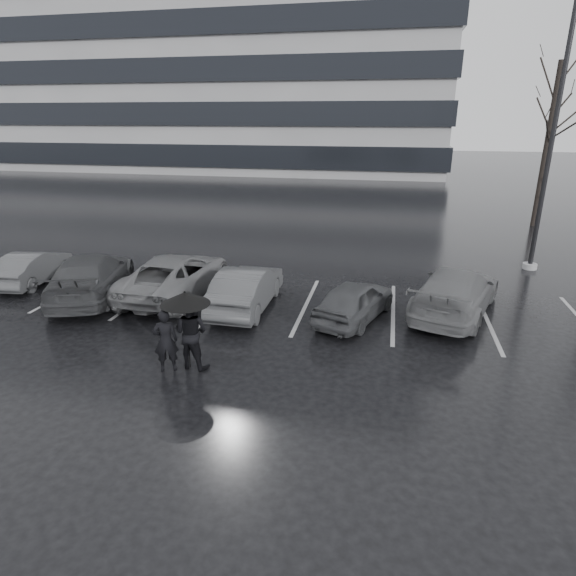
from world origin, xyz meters
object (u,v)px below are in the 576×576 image
(car_west_a, at_px, (247,288))
(car_west_c, at_px, (91,276))
(lamp_post, at_px, (550,151))
(pedestrian_left, at_px, (166,341))
(car_west_d, at_px, (32,267))
(pedestrian_right, at_px, (191,332))
(tree_north, at_px, (546,147))
(car_main, at_px, (355,300))
(car_east, at_px, (455,291))
(car_west_b, at_px, (176,275))

(car_west_a, bearing_deg, car_west_c, 1.11)
(lamp_post, bearing_deg, pedestrian_left, -135.10)
(car_west_c, bearing_deg, pedestrian_left, 119.73)
(car_west_d, bearing_deg, car_west_a, 167.79)
(pedestrian_right, height_order, tree_north, tree_north)
(car_west_c, bearing_deg, car_main, 160.61)
(tree_north, bearing_deg, car_west_a, -128.96)
(car_main, relative_size, car_east, 0.72)
(car_west_d, xyz_separation_m, car_east, (14.88, 0.17, 0.13))
(lamp_post, bearing_deg, car_west_a, -147.39)
(tree_north, bearing_deg, car_east, -112.09)
(pedestrian_right, bearing_deg, car_east, -133.88)
(car_west_c, relative_size, lamp_post, 0.50)
(car_west_b, bearing_deg, car_east, -177.41)
(car_west_c, height_order, pedestrian_right, pedestrian_right)
(car_west_c, bearing_deg, car_west_d, -34.39)
(car_main, height_order, pedestrian_right, pedestrian_right)
(pedestrian_left, distance_m, pedestrian_right, 0.63)
(car_main, distance_m, car_west_d, 11.91)
(car_west_b, height_order, car_east, car_east)
(pedestrian_right, bearing_deg, car_west_b, -51.53)
(car_west_b, relative_size, tree_north, 0.61)
(car_east, distance_m, tree_north, 15.72)
(car_west_c, relative_size, car_east, 1.03)
(car_west_c, xyz_separation_m, car_west_d, (-2.98, 0.84, -0.14))
(car_west_a, distance_m, pedestrian_left, 4.35)
(car_main, bearing_deg, pedestrian_left, 63.71)
(car_west_c, distance_m, car_west_d, 3.10)
(car_west_c, xyz_separation_m, pedestrian_left, (4.72, -4.20, 0.06))
(car_west_d, height_order, lamp_post, lamp_post)
(pedestrian_right, xyz_separation_m, lamp_post, (10.19, 10.36, 3.70))
(pedestrian_right, bearing_deg, tree_north, -113.20)
(car_west_b, bearing_deg, lamp_post, -154.81)
(car_west_b, relative_size, car_west_d, 1.43)
(car_west_d, relative_size, car_east, 0.73)
(car_east, bearing_deg, car_west_a, 26.45)
(car_west_b, distance_m, car_west_c, 2.83)
(car_east, bearing_deg, car_west_b, 20.21)
(car_main, relative_size, car_west_c, 0.70)
(pedestrian_left, bearing_deg, tree_north, -146.86)
(car_main, xyz_separation_m, car_west_c, (-8.90, 0.12, 0.13))
(pedestrian_left, bearing_deg, car_west_d, -56.34)
(car_west_d, bearing_deg, pedestrian_left, 139.67)
(car_main, distance_m, tree_north, 18.02)
(car_east, height_order, pedestrian_left, pedestrian_left)
(car_main, bearing_deg, lamp_post, -115.39)
(pedestrian_right, bearing_deg, car_west_d, -19.97)
(car_main, height_order, pedestrian_left, pedestrian_left)
(pedestrian_left, relative_size, pedestrian_right, 0.87)
(car_west_d, height_order, pedestrian_left, pedestrian_left)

